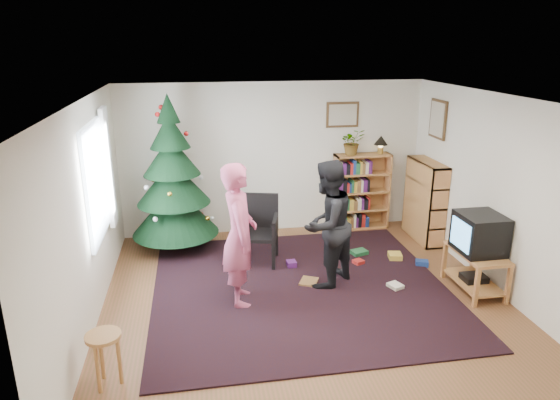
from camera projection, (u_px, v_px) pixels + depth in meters
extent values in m
plane|color=brown|center=(305.00, 299.00, 6.30)|extent=(5.00, 5.00, 0.00)
plane|color=white|center=(309.00, 99.00, 5.53)|extent=(5.00, 5.00, 0.00)
cube|color=silver|center=(274.00, 158.00, 8.26)|extent=(5.00, 0.02, 2.50)
cube|color=silver|center=(384.00, 315.00, 3.57)|extent=(5.00, 0.02, 2.50)
cube|color=silver|center=(86.00, 218.00, 5.51)|extent=(0.02, 5.00, 2.50)
cube|color=silver|center=(499.00, 195.00, 6.32)|extent=(0.02, 5.00, 2.50)
cube|color=black|center=(300.00, 288.00, 6.58)|extent=(3.80, 3.60, 0.02)
cube|color=silver|center=(96.00, 182.00, 6.00)|extent=(0.04, 1.20, 1.40)
cube|color=white|center=(108.00, 167.00, 6.67)|extent=(0.06, 0.35, 1.60)
cube|color=#4C3319|center=(343.00, 115.00, 8.21)|extent=(0.55, 0.03, 0.42)
cube|color=beige|center=(343.00, 115.00, 8.21)|extent=(0.47, 0.01, 0.34)
cube|color=#4C3319|center=(438.00, 119.00, 7.74)|extent=(0.03, 0.50, 0.60)
cube|color=beige|center=(438.00, 119.00, 7.74)|extent=(0.01, 0.42, 0.52)
cylinder|color=#3F2816|center=(177.00, 240.00, 7.83)|extent=(0.13, 0.13, 0.26)
cone|color=#103219|center=(175.00, 210.00, 7.68)|extent=(1.32, 1.32, 0.75)
cone|color=#103219|center=(173.00, 182.00, 7.54)|extent=(1.11, 1.11, 0.66)
cone|color=#103219|center=(171.00, 155.00, 7.41)|extent=(0.85, 0.85, 0.59)
cone|color=#103219|center=(169.00, 131.00, 7.30)|extent=(0.60, 0.60, 0.51)
cone|color=#103219|center=(168.00, 108.00, 7.20)|extent=(0.34, 0.34, 0.43)
cube|color=#B3733F|center=(361.00, 191.00, 8.54)|extent=(0.95, 0.30, 1.30)
cube|color=#B3733F|center=(363.00, 155.00, 8.34)|extent=(0.95, 0.30, 0.03)
cube|color=#B3733F|center=(425.00, 201.00, 8.05)|extent=(0.30, 0.95, 1.30)
cube|color=#B3733F|center=(428.00, 162.00, 7.85)|extent=(0.30, 0.95, 0.03)
cube|color=#B3733F|center=(477.00, 253.00, 6.38)|extent=(0.48, 0.87, 0.04)
cube|color=#B3733F|center=(476.00, 288.00, 6.05)|extent=(0.05, 0.05, 0.51)
cube|color=#B3733F|center=(508.00, 285.00, 6.12)|extent=(0.05, 0.05, 0.51)
cube|color=#B3733F|center=(444.00, 260.00, 6.81)|extent=(0.05, 0.05, 0.51)
cube|color=#B3733F|center=(473.00, 258.00, 6.88)|extent=(0.05, 0.05, 0.51)
cube|color=#B3733F|center=(473.00, 282.00, 6.51)|extent=(0.44, 0.83, 0.03)
cube|color=black|center=(474.00, 278.00, 6.49)|extent=(0.30, 0.25, 0.08)
cube|color=black|center=(480.00, 233.00, 6.30)|extent=(0.52, 0.57, 0.50)
cube|color=#5BB0F7|center=(460.00, 235.00, 6.26)|extent=(0.01, 0.44, 0.36)
cube|color=black|center=(258.00, 234.00, 7.20)|extent=(0.66, 0.66, 0.05)
cube|color=black|center=(256.00, 211.00, 7.35)|extent=(0.54, 0.18, 0.54)
cube|color=black|center=(244.00, 257.00, 7.01)|extent=(0.06, 0.06, 0.45)
cube|color=black|center=(278.00, 254.00, 7.09)|extent=(0.06, 0.06, 0.45)
cube|color=black|center=(240.00, 243.00, 7.46)|extent=(0.06, 0.06, 0.45)
cube|color=black|center=(272.00, 241.00, 7.54)|extent=(0.06, 0.06, 0.45)
cylinder|color=#B3733F|center=(103.00, 336.00, 4.59)|extent=(0.33, 0.33, 0.04)
cylinder|color=#B3733F|center=(119.00, 360.00, 4.69)|extent=(0.04, 0.04, 0.51)
cylinder|color=#B3733F|center=(101.00, 356.00, 4.76)|extent=(0.04, 0.04, 0.51)
cylinder|color=#B3733F|center=(98.00, 369.00, 4.57)|extent=(0.04, 0.04, 0.51)
imported|color=#A84362|center=(239.00, 235.00, 6.00)|extent=(0.44, 0.66, 1.78)
imported|color=black|center=(327.00, 224.00, 6.45)|extent=(1.05, 1.03, 1.70)
imported|color=gray|center=(352.00, 142.00, 8.24)|extent=(0.42, 0.37, 0.44)
cylinder|color=#A57F33|center=(380.00, 151.00, 8.37)|extent=(0.10, 0.10, 0.10)
sphere|color=#FFD88C|center=(381.00, 145.00, 8.34)|extent=(0.10, 0.10, 0.10)
cone|color=black|center=(381.00, 140.00, 8.32)|extent=(0.23, 0.23, 0.15)
cube|color=#A51E19|center=(358.00, 262.00, 7.26)|extent=(0.20, 0.20, 0.08)
cube|color=navy|center=(422.00, 263.00, 7.22)|extent=(0.20, 0.20, 0.08)
cube|color=#1E592D|center=(359.00, 253.00, 7.58)|extent=(0.20, 0.20, 0.08)
cube|color=gold|center=(395.00, 257.00, 7.43)|extent=(0.20, 0.20, 0.08)
cube|color=brown|center=(309.00, 281.00, 6.70)|extent=(0.20, 0.20, 0.08)
cube|color=beige|center=(395.00, 286.00, 6.56)|extent=(0.20, 0.20, 0.08)
cube|color=#4C1959|center=(291.00, 265.00, 7.18)|extent=(0.20, 0.20, 0.08)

